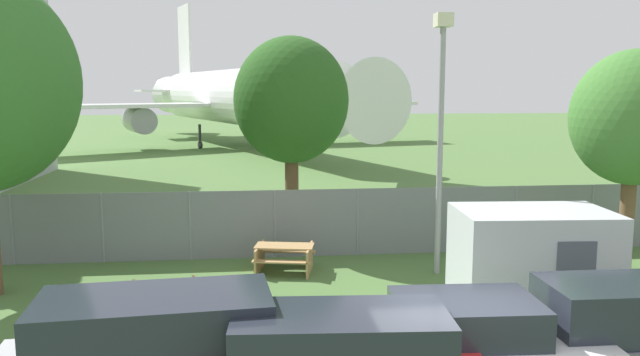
{
  "coord_description": "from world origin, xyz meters",
  "views": [
    {
      "loc": [
        -3.2,
        -8.91,
        5.1
      ],
      "look_at": [
        -0.83,
        12.69,
        2.0
      ],
      "focal_mm": 35.0,
      "sensor_mm": 36.0,
      "label": 1
    }
  ],
  "objects_px": {
    "tree_behind_benches": "(291,101)",
    "tree_near_hangar": "(634,119)",
    "car_grey_van_centre": "(624,331)",
    "picnic_bench_near_cabin": "(284,255)",
    "car_white_sedan_near_left": "(472,347)",
    "picnic_bench_open_grass": "(165,298)",
    "portable_cabin": "(532,262)",
    "airplane": "(235,97)"
  },
  "relations": [
    {
      "from": "portable_cabin",
      "to": "picnic_bench_near_cabin",
      "type": "height_order",
      "value": "portable_cabin"
    },
    {
      "from": "tree_near_hangar",
      "to": "car_grey_van_centre",
      "type": "distance_m",
      "value": 8.15
    },
    {
      "from": "car_white_sedan_near_left",
      "to": "car_grey_van_centre",
      "type": "distance_m",
      "value": 2.78
    },
    {
      "from": "tree_near_hangar",
      "to": "car_white_sedan_near_left",
      "type": "distance_m",
      "value": 9.93
    },
    {
      "from": "tree_near_hangar",
      "to": "car_grey_van_centre",
      "type": "relative_size",
      "value": 1.57
    },
    {
      "from": "tree_behind_benches",
      "to": "car_white_sedan_near_left",
      "type": "bearing_deg",
      "value": -78.1
    },
    {
      "from": "portable_cabin",
      "to": "car_grey_van_centre",
      "type": "bearing_deg",
      "value": -85.06
    },
    {
      "from": "picnic_bench_near_cabin",
      "to": "car_grey_van_centre",
      "type": "bearing_deg",
      "value": -53.22
    },
    {
      "from": "portable_cabin",
      "to": "car_white_sedan_near_left",
      "type": "bearing_deg",
      "value": -122.93
    },
    {
      "from": "tree_near_hangar",
      "to": "car_grey_van_centre",
      "type": "bearing_deg",
      "value": -122.27
    },
    {
      "from": "airplane",
      "to": "tree_behind_benches",
      "type": "xyz_separation_m",
      "value": [
        2.67,
        -34.24,
        0.31
      ]
    },
    {
      "from": "picnic_bench_near_cabin",
      "to": "airplane",
      "type": "bearing_deg",
      "value": 93.39
    },
    {
      "from": "airplane",
      "to": "car_white_sedan_near_left",
      "type": "distance_m",
      "value": 45.55
    },
    {
      "from": "car_white_sedan_near_left",
      "to": "car_grey_van_centre",
      "type": "xyz_separation_m",
      "value": [
        2.78,
        0.15,
        0.09
      ]
    },
    {
      "from": "picnic_bench_near_cabin",
      "to": "car_grey_van_centre",
      "type": "height_order",
      "value": "car_grey_van_centre"
    },
    {
      "from": "picnic_bench_open_grass",
      "to": "car_grey_van_centre",
      "type": "xyz_separation_m",
      "value": [
        8.36,
        -4.08,
        0.47
      ]
    },
    {
      "from": "tree_near_hangar",
      "to": "car_white_sedan_near_left",
      "type": "height_order",
      "value": "tree_near_hangar"
    },
    {
      "from": "picnic_bench_open_grass",
      "to": "tree_behind_benches",
      "type": "height_order",
      "value": "tree_behind_benches"
    },
    {
      "from": "airplane",
      "to": "car_grey_van_centre",
      "type": "xyz_separation_m",
      "value": [
        7.74,
        -45.0,
        -3.47
      ]
    },
    {
      "from": "tree_near_hangar",
      "to": "tree_behind_benches",
      "type": "height_order",
      "value": "tree_behind_benches"
    },
    {
      "from": "airplane",
      "to": "tree_behind_benches",
      "type": "bearing_deg",
      "value": -16.5
    },
    {
      "from": "picnic_bench_open_grass",
      "to": "car_white_sedan_near_left",
      "type": "bearing_deg",
      "value": -37.13
    },
    {
      "from": "airplane",
      "to": "tree_near_hangar",
      "type": "height_order",
      "value": "airplane"
    },
    {
      "from": "car_grey_van_centre",
      "to": "tree_behind_benches",
      "type": "bearing_deg",
      "value": -63.94
    },
    {
      "from": "tree_near_hangar",
      "to": "picnic_bench_near_cabin",
      "type": "bearing_deg",
      "value": 173.37
    },
    {
      "from": "tree_behind_benches",
      "to": "picnic_bench_open_grass",
      "type": "bearing_deg",
      "value": -116.21
    },
    {
      "from": "tree_near_hangar",
      "to": "tree_behind_benches",
      "type": "xyz_separation_m",
      "value": [
        -9.04,
        4.49,
        0.41
      ]
    },
    {
      "from": "picnic_bench_near_cabin",
      "to": "car_white_sedan_near_left",
      "type": "bearing_deg",
      "value": -70.02
    },
    {
      "from": "tree_behind_benches",
      "to": "airplane",
      "type": "bearing_deg",
      "value": 94.45
    },
    {
      "from": "picnic_bench_open_grass",
      "to": "portable_cabin",
      "type": "bearing_deg",
      "value": -4.12
    },
    {
      "from": "picnic_bench_near_cabin",
      "to": "picnic_bench_open_grass",
      "type": "bearing_deg",
      "value": -130.9
    },
    {
      "from": "picnic_bench_near_cabin",
      "to": "car_white_sedan_near_left",
      "type": "distance_m",
      "value": 8.01
    },
    {
      "from": "picnic_bench_near_cabin",
      "to": "picnic_bench_open_grass",
      "type": "height_order",
      "value": "same"
    },
    {
      "from": "tree_behind_benches",
      "to": "tree_near_hangar",
      "type": "bearing_deg",
      "value": -26.41
    },
    {
      "from": "picnic_bench_near_cabin",
      "to": "portable_cabin",
      "type": "bearing_deg",
      "value": -35.56
    },
    {
      "from": "airplane",
      "to": "picnic_bench_near_cabin",
      "type": "bearing_deg",
      "value": -17.56
    },
    {
      "from": "picnic_bench_near_cabin",
      "to": "tree_near_hangar",
      "type": "distance_m",
      "value": 10.28
    },
    {
      "from": "tree_near_hangar",
      "to": "car_white_sedan_near_left",
      "type": "bearing_deg",
      "value": -136.39
    },
    {
      "from": "picnic_bench_open_grass",
      "to": "car_white_sedan_near_left",
      "type": "height_order",
      "value": "car_white_sedan_near_left"
    },
    {
      "from": "tree_behind_benches",
      "to": "car_white_sedan_near_left",
      "type": "height_order",
      "value": "tree_behind_benches"
    },
    {
      "from": "airplane",
      "to": "portable_cabin",
      "type": "bearing_deg",
      "value": -10.49
    },
    {
      "from": "portable_cabin",
      "to": "picnic_bench_open_grass",
      "type": "bearing_deg",
      "value": 179.63
    }
  ]
}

